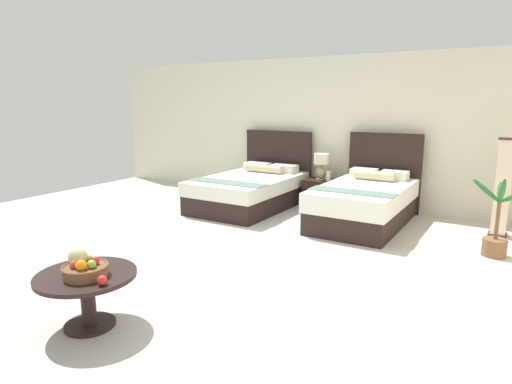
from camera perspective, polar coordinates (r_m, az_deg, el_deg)
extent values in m
cube|color=beige|center=(5.50, -3.62, -7.92)|extent=(10.27, 10.30, 0.02)
cube|color=silver|center=(8.16, 10.02, 7.90)|extent=(10.27, 0.12, 2.63)
cube|color=black|center=(7.67, -1.00, -0.89)|extent=(1.31, 2.09, 0.32)
cube|color=white|center=(7.62, -1.01, 1.13)|extent=(1.35, 2.13, 0.23)
cube|color=black|center=(8.50, 2.88, 3.65)|extent=(1.39, 0.06, 1.29)
cube|color=white|center=(8.39, 0.19, 3.39)|extent=(0.47, 0.30, 0.14)
cube|color=silver|center=(8.11, 3.69, 3.08)|extent=(0.47, 0.30, 0.14)
cylinder|color=beige|center=(8.04, 1.07, 3.06)|extent=(0.72, 0.15, 0.15)
cube|color=slate|center=(7.07, -3.81, 1.27)|extent=(1.37, 0.35, 0.01)
cube|color=black|center=(6.82, 13.81, -2.83)|extent=(1.14, 2.00, 0.33)
cube|color=white|center=(6.75, 13.94, -0.34)|extent=(1.18, 2.04, 0.28)
cube|color=black|center=(7.69, 16.36, 2.47)|extent=(1.22, 0.06, 1.33)
cube|color=white|center=(7.48, 13.93, 2.45)|extent=(0.41, 0.30, 0.14)
cube|color=white|center=(7.35, 17.64, 2.08)|extent=(0.41, 0.30, 0.14)
cylinder|color=beige|center=(7.18, 15.24, 2.05)|extent=(0.63, 0.15, 0.15)
cube|color=slate|center=(6.20, 12.42, 0.05)|extent=(1.20, 0.33, 0.01)
cube|color=black|center=(7.89, 8.37, -0.09)|extent=(0.53, 0.44, 0.48)
sphere|color=tan|center=(7.66, 7.70, 0.14)|extent=(0.02, 0.02, 0.02)
cylinder|color=tan|center=(7.86, 8.48, 1.72)|extent=(0.17, 0.17, 0.02)
ellipsoid|color=tan|center=(7.84, 8.51, 2.58)|extent=(0.18, 0.18, 0.22)
cylinder|color=#99844C|center=(7.82, 8.54, 3.52)|extent=(0.02, 0.02, 0.04)
cylinder|color=#F1E5C5|center=(7.80, 8.56, 4.33)|extent=(0.27, 0.27, 0.18)
cylinder|color=silver|center=(7.73, 9.41, 2.06)|extent=(0.09, 0.09, 0.16)
torus|color=silver|center=(7.72, 9.43, 2.69)|extent=(0.08, 0.08, 0.01)
cylinder|color=black|center=(4.05, -20.86, -15.87)|extent=(0.41, 0.41, 0.02)
cylinder|color=black|center=(3.96, -21.07, -13.26)|extent=(0.12, 0.12, 0.43)
cylinder|color=black|center=(3.87, -21.33, -10.13)|extent=(0.81, 0.81, 0.04)
cylinder|color=brown|center=(3.79, -21.38, -9.63)|extent=(0.34, 0.34, 0.09)
torus|color=brown|center=(3.78, -21.43, -9.02)|extent=(0.36, 0.36, 0.02)
sphere|color=#84AF3C|center=(3.83, -21.07, -8.18)|extent=(0.07, 0.07, 0.07)
sphere|color=tan|center=(3.81, -22.26, -7.86)|extent=(0.15, 0.15, 0.15)
sphere|color=#BC402C|center=(3.76, -22.63, -8.73)|extent=(0.07, 0.07, 0.07)
sphere|color=orange|center=(3.70, -21.88, -8.89)|extent=(0.09, 0.09, 0.09)
sphere|color=#8BB239|center=(3.71, -20.69, -8.83)|extent=(0.07, 0.07, 0.07)
sphere|color=red|center=(3.78, -20.31, -8.44)|extent=(0.07, 0.07, 0.07)
sphere|color=red|center=(3.58, -19.46, -10.83)|extent=(0.08, 0.08, 0.08)
cube|color=#3B2723|center=(7.01, 29.00, -4.84)|extent=(0.23, 0.23, 0.03)
cube|color=beige|center=(6.87, 29.55, 0.54)|extent=(0.19, 0.19, 1.31)
cube|color=#3B2723|center=(6.79, 30.12, 6.06)|extent=(0.23, 0.23, 0.02)
cylinder|color=brown|center=(6.06, 28.69, -6.37)|extent=(0.28, 0.28, 0.21)
cylinder|color=brown|center=(5.97, 29.01, -3.30)|extent=(0.04, 0.04, 0.46)
ellipsoid|color=#296831|center=(6.03, 29.27, 0.01)|extent=(0.08, 0.30, 0.25)
ellipsoid|color=#296831|center=(5.89, 27.86, 0.19)|extent=(0.35, 0.09, 0.30)
ellipsoid|color=#296831|center=(5.77, 29.51, 0.14)|extent=(0.10, 0.29, 0.36)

